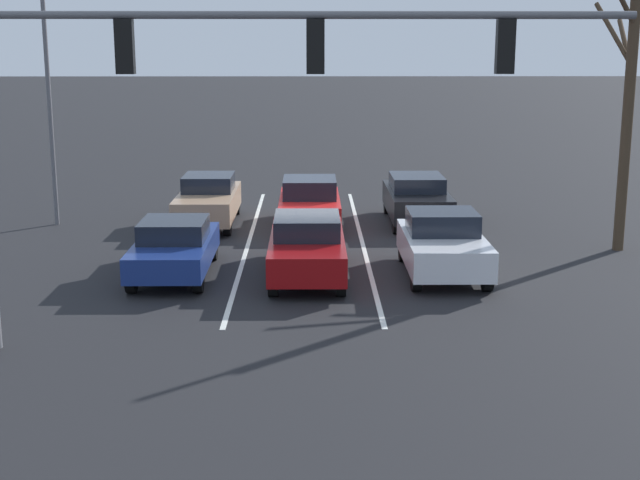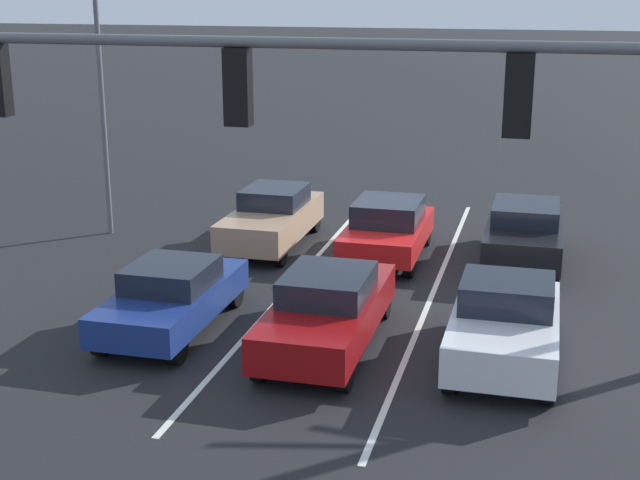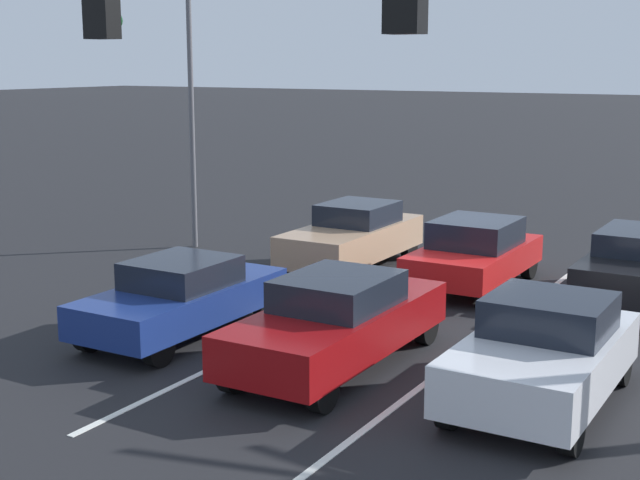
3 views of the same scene
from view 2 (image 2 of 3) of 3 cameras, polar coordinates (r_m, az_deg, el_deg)
name	(u,v)px [view 2 (image 2 of 3)]	position (r m, az deg, el deg)	size (l,w,h in m)	color
ground_plane	(382,258)	(22.98, 3.96, -1.17)	(240.00, 240.00, 0.00)	black
lane_stripe_left_divider	(434,289)	(20.77, 7.33, -3.16)	(0.12, 16.19, 0.01)	silver
lane_stripe_center_divider	(298,278)	(21.39, -1.42, -2.45)	(0.12, 16.19, 0.01)	silver
car_navy_rightlane_front	(172,296)	(18.34, -9.46, -3.55)	(1.80, 4.28, 1.40)	navy
car_white_leftlane_front	(505,324)	(16.83, 11.76, -5.27)	(1.91, 4.00, 1.57)	silver
car_maroon_midlane_front	(328,309)	(17.22, 0.48, -4.45)	(1.81, 4.78, 1.52)	maroon
car_black_leftlane_second	(525,232)	(22.94, 12.96, 0.49)	(1.84, 4.33, 1.53)	black
car_tan_rightlane_second	(272,217)	(23.91, -3.08, 1.46)	(1.75, 4.43, 1.55)	tan
car_red_midlane_second	(388,228)	(22.85, 4.35, 0.74)	(1.86, 4.00, 1.51)	red
traffic_signal_gantry	(83,130)	(12.10, -14.92, 6.80)	(11.81, 0.37, 6.67)	slate
street_lamp_right_shoulder	(107,64)	(25.01, -13.48, 10.88)	(2.04, 0.24, 8.18)	slate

